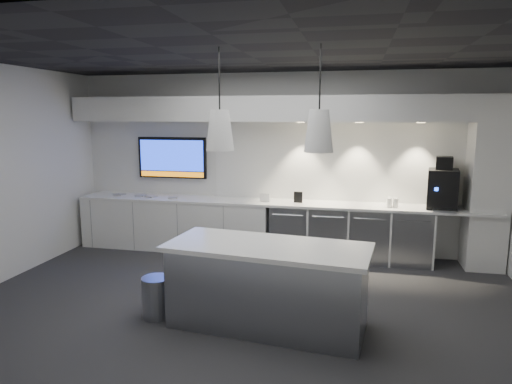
% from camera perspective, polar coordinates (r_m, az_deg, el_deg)
% --- Properties ---
extents(floor, '(7.00, 7.00, 0.00)m').
position_cam_1_polar(floor, '(5.73, -1.53, -14.17)').
color(floor, '#2B2B2E').
rests_on(floor, ground).
extents(ceiling, '(7.00, 7.00, 0.00)m').
position_cam_1_polar(ceiling, '(5.28, -1.68, 17.13)').
color(ceiling, black).
rests_on(ceiling, wall_back).
extents(wall_back, '(7.00, 0.00, 7.00)m').
position_cam_1_polar(wall_back, '(7.73, 2.88, 3.62)').
color(wall_back, silver).
rests_on(wall_back, floor).
extents(wall_front, '(7.00, 0.00, 7.00)m').
position_cam_1_polar(wall_front, '(2.99, -13.30, -6.42)').
color(wall_front, silver).
rests_on(wall_front, floor).
extents(back_counter, '(6.80, 0.65, 0.04)m').
position_cam_1_polar(back_counter, '(7.50, 2.43, -1.35)').
color(back_counter, white).
rests_on(back_counter, left_base_cabinets).
extents(left_base_cabinets, '(3.30, 0.63, 0.86)m').
position_cam_1_polar(left_base_cabinets, '(8.08, -9.94, -3.95)').
color(left_base_cabinets, white).
rests_on(left_base_cabinets, floor).
extents(fridge_unit_a, '(0.60, 0.61, 0.85)m').
position_cam_1_polar(fridge_unit_a, '(7.57, 4.27, -4.81)').
color(fridge_unit_a, gray).
rests_on(fridge_unit_a, floor).
extents(fridge_unit_b, '(0.60, 0.61, 0.85)m').
position_cam_1_polar(fridge_unit_b, '(7.51, 9.06, -5.02)').
color(fridge_unit_b, gray).
rests_on(fridge_unit_b, floor).
extents(fridge_unit_c, '(0.60, 0.61, 0.85)m').
position_cam_1_polar(fridge_unit_c, '(7.50, 13.88, -5.20)').
color(fridge_unit_c, gray).
rests_on(fridge_unit_c, floor).
extents(fridge_unit_d, '(0.60, 0.61, 0.85)m').
position_cam_1_polar(fridge_unit_d, '(7.55, 18.68, -5.34)').
color(fridge_unit_d, gray).
rests_on(fridge_unit_d, floor).
extents(backsplash, '(4.60, 0.03, 1.30)m').
position_cam_1_polar(backsplash, '(7.60, 11.83, 3.70)').
color(backsplash, white).
rests_on(backsplash, wall_back).
extents(soffit, '(6.90, 0.60, 0.40)m').
position_cam_1_polar(soffit, '(7.39, 2.55, 10.33)').
color(soffit, white).
rests_on(soffit, wall_back).
extents(column, '(0.55, 0.55, 2.60)m').
position_cam_1_polar(column, '(7.60, 26.98, 0.95)').
color(column, white).
rests_on(column, floor).
extents(wall_tv, '(1.25, 0.07, 0.72)m').
position_cam_1_polar(wall_tv, '(8.20, -10.42, 4.24)').
color(wall_tv, black).
rests_on(wall_tv, wall_back).
extents(island, '(2.28, 1.18, 0.93)m').
position_cam_1_polar(island, '(5.10, 1.45, -11.58)').
color(island, gray).
rests_on(island, floor).
extents(bin, '(0.38, 0.38, 0.47)m').
position_cam_1_polar(bin, '(5.51, -12.31, -12.72)').
color(bin, gray).
rests_on(bin, floor).
extents(coffee_machine, '(0.50, 0.66, 0.79)m').
position_cam_1_polar(coffee_machine, '(7.48, 22.31, 0.57)').
color(coffee_machine, black).
rests_on(coffee_machine, back_counter).
extents(sign_black, '(0.14, 0.03, 0.18)m').
position_cam_1_polar(sign_black, '(7.42, 5.29, -0.65)').
color(sign_black, black).
rests_on(sign_black, back_counter).
extents(sign_white, '(0.18, 0.07, 0.14)m').
position_cam_1_polar(sign_white, '(7.47, 1.12, -0.69)').
color(sign_white, white).
rests_on(sign_white, back_counter).
extents(cup_cluster, '(0.17, 0.17, 0.14)m').
position_cam_1_polar(cup_cluster, '(7.35, 16.68, -1.26)').
color(cup_cluster, silver).
rests_on(cup_cluster, back_counter).
extents(tray_a, '(0.17, 0.17, 0.02)m').
position_cam_1_polar(tray_a, '(8.43, -16.69, -0.31)').
color(tray_a, '#979797').
rests_on(tray_a, back_counter).
extents(tray_b, '(0.17, 0.17, 0.02)m').
position_cam_1_polar(tray_b, '(8.25, -14.22, -0.41)').
color(tray_b, '#979797').
rests_on(tray_b, back_counter).
extents(tray_c, '(0.19, 0.19, 0.02)m').
position_cam_1_polar(tray_c, '(8.10, -12.99, -0.54)').
color(tray_c, '#979797').
rests_on(tray_c, back_counter).
extents(tray_d, '(0.20, 0.20, 0.02)m').
position_cam_1_polar(tray_d, '(7.92, -10.35, -0.67)').
color(tray_d, '#979797').
rests_on(tray_d, back_counter).
extents(pendant_left, '(0.30, 0.30, 1.13)m').
position_cam_1_polar(pendant_left, '(4.88, -4.53, 7.74)').
color(pendant_left, white).
rests_on(pendant_left, ceiling).
extents(pendant_right, '(0.30, 0.30, 1.13)m').
position_cam_1_polar(pendant_right, '(4.68, 7.87, 7.60)').
color(pendant_right, white).
rests_on(pendant_right, ceiling).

